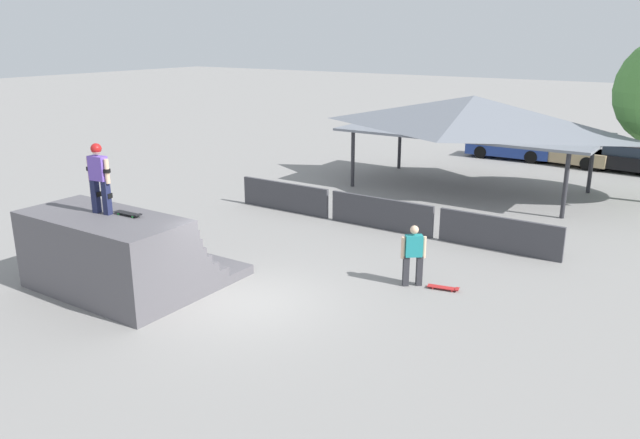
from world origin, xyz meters
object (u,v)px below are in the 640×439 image
object	(u,v)px
skateboard_on_deck	(129,214)
bystander_walking	(413,252)
parked_car_tan	(566,152)
skateboard_on_ground	(444,288)
skater_on_deck	(99,174)
parked_car_blue	(509,147)
parked_car_black	(628,159)

from	to	relation	value
skateboard_on_deck	bystander_walking	size ratio (longest dim) A/B	0.50
skateboard_on_deck	parked_car_tan	bearing A→B (deg)	75.48
bystander_walking	parked_car_tan	bearing A→B (deg)	-126.80
skateboard_on_deck	skateboard_on_ground	world-z (taller)	skateboard_on_deck
skater_on_deck	parked_car_blue	xyz separation A→B (m)	(3.09, 22.94, -2.43)
parked_car_tan	bystander_walking	bearing A→B (deg)	-80.62
skater_on_deck	bystander_walking	distance (m)	8.08
skater_on_deck	bystander_walking	size ratio (longest dim) A/B	1.08
skateboard_on_deck	parked_car_black	bearing A→B (deg)	68.79
parked_car_blue	parked_car_black	bearing A→B (deg)	-2.96
skateboard_on_deck	parked_car_black	distance (m)	24.06
skateboard_on_deck	parked_car_tan	world-z (taller)	skateboard_on_deck
skateboard_on_deck	skateboard_on_ground	size ratio (longest dim) A/B	0.99
parked_car_tan	parked_car_black	size ratio (longest dim) A/B	1.07
parked_car_blue	skateboard_on_ground	bearing A→B (deg)	-79.32
skateboard_on_deck	skateboard_on_ground	bearing A→B (deg)	33.11
skateboard_on_ground	parked_car_blue	size ratio (longest dim) A/B	0.19
skateboard_on_deck	parked_car_tan	distance (m)	23.40
skateboard_on_deck	parked_car_black	world-z (taller)	skateboard_on_deck
parked_car_tan	skateboard_on_deck	bearing A→B (deg)	-94.88
skater_on_deck	bystander_walking	xyz separation A→B (m)	(6.35, 4.52, -2.13)
skater_on_deck	skateboard_on_deck	bearing A→B (deg)	11.01
skateboard_on_ground	parked_car_black	xyz separation A→B (m)	(1.59, 18.14, 0.54)
skateboard_on_deck	bystander_walking	xyz separation A→B (m)	(5.65, 4.30, -1.17)
skater_on_deck	bystander_walking	bearing A→B (deg)	28.91
skater_on_deck	skateboard_on_deck	distance (m)	1.20
skater_on_deck	skateboard_on_ground	bearing A→B (deg)	26.72
skateboard_on_ground	parked_car_black	bearing A→B (deg)	73.53
skateboard_on_ground	parked_car_tan	bearing A→B (deg)	82.45
bystander_walking	parked_car_blue	xyz separation A→B (m)	(-3.26, 18.42, -0.30)
parked_car_tan	parked_car_black	bearing A→B (deg)	5.12
bystander_walking	parked_car_tan	size ratio (longest dim) A/B	0.37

